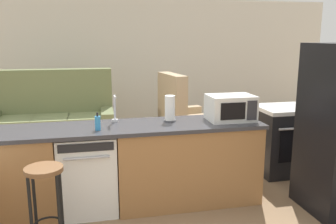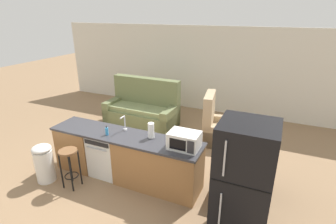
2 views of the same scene
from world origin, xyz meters
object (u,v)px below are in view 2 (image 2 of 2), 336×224
Objects in this scene: couch at (143,110)px; armchair at (216,128)px; paper_towel_roll at (151,131)px; soap_bottle at (107,131)px; bar_stool at (69,161)px; dishwasher at (108,154)px; refrigerator at (243,184)px; microwave at (184,140)px; kettle at (264,146)px; stove_range at (251,168)px; trash_bin at (44,163)px.

armchair is (2.17, -0.28, -0.04)m from couch.
soap_bottle is at bearing -163.97° from paper_towel_roll.
dishwasher is at bearing 61.42° from bar_stool.
refrigerator reaches higher than dishwasher.
microwave is 2.44× the size of kettle.
dishwasher is at bearing -168.09° from stove_range.
soap_bottle reaches higher than trash_bin.
refrigerator reaches higher than microwave.
trash_bin is (-3.69, -1.12, -0.61)m from kettle.
paper_towel_roll is 2.27m from armchair.
couch is (-3.35, 2.01, -0.59)m from kettle.
trash_bin is at bearing -160.57° from stove_range.
trash_bin is (-2.49, -0.69, -0.66)m from microwave.
refrigerator is 2.52m from soap_bottle.
couch is (-2.15, 2.43, -0.65)m from microwave.
stove_range is at bearing 143.32° from kettle.
refrigerator reaches higher than soap_bottle.
dishwasher is 2.50m from couch.
bar_stool is at bearing -118.58° from dishwasher.
microwave reaches higher than trash_bin.
couch reaches higher than armchair.
paper_towel_roll is 0.38× the size of bar_stool.
kettle is (1.20, 0.42, -0.05)m from microwave.
paper_towel_roll is at bearing -165.40° from stove_range.
soap_bottle reaches higher than dishwasher.
dishwasher is 1.68× the size of microwave.
kettle reaches higher than soap_bottle.
stove_range is 1.22× the size of bar_stool.
dishwasher is 0.48× the size of refrigerator.
dishwasher is 2.98× the size of paper_towel_roll.
armchair is at bearing 55.21° from bar_stool.
kettle is at bearing 11.55° from soap_bottle.
dishwasher is 2.70m from refrigerator.
armchair is at bearing 110.37° from refrigerator.
soap_bottle is (-2.48, -0.67, 0.52)m from stove_range.
couch is at bearing 103.38° from dishwasher.
bar_stool is (-0.35, -0.64, 0.11)m from dishwasher.
armchair is (-1.01, 1.61, -0.10)m from stove_range.
stove_range is 3.74m from trash_bin.
couch is at bearing 122.54° from paper_towel_roll.
bar_stool is at bearing -132.08° from soap_bottle.
soap_bottle is (-0.78, -0.23, -0.07)m from paper_towel_roll.
kettle is 2.19m from armchair.
couch is at bearing 149.33° from stove_range.
stove_range is 1.80× the size of microwave.
bar_stool is 0.60m from trash_bin.
refrigerator is at bearing -21.18° from paper_towel_roll.
refrigerator reaches higher than trash_bin.
soap_bottle is at bearing -122.92° from armchair.
armchair reaches higher than microwave.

